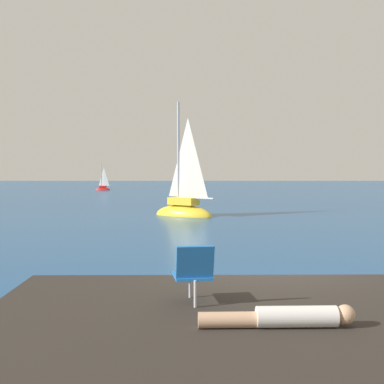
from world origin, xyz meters
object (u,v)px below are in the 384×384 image
Objects in this scene: sailboat_near at (184,209)px; sailboat_far at (103,189)px; person_sunbather at (285,317)px; beach_chair at (193,271)px.

sailboat_far is (-9.30, 28.21, -0.18)m from sailboat_near.
person_sunbather is at bearing 127.49° from sailboat_near.
beach_chair reaches higher than person_sunbather.
sailboat_near is 8.13× the size of beach_chair.
sailboat_near is at bearing 113.90° from sailboat_far.
sailboat_far reaches higher than beach_chair.
person_sunbather is at bearing 108.25° from sailboat_far.
sailboat_far reaches higher than person_sunbather.
person_sunbather is (10.77, -48.17, 0.71)m from sailboat_far.
person_sunbather is 1.41m from beach_chair.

